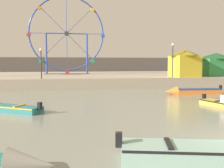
% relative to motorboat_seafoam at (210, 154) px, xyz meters
% --- Properties ---
extents(quay_promenade, '(110.00, 23.55, 1.26)m').
position_rel_motorboat_seafoam_xyz_m(quay_promenade, '(2.27, 32.81, 0.33)').
color(quay_promenade, tan).
rests_on(quay_promenade, ground_plane).
extents(distant_town_skyline, '(140.00, 3.00, 4.40)m').
position_rel_motorboat_seafoam_xyz_m(distant_town_skyline, '(2.27, 58.08, 1.90)').
color(distant_town_skyline, '#564C47').
rests_on(distant_town_skyline, ground_plane).
extents(motorboat_seafoam, '(4.95, 2.35, 1.19)m').
position_rel_motorboat_seafoam_xyz_m(motorboat_seafoam, '(0.00, 0.00, 0.00)').
color(motorboat_seafoam, '#93BCAD').
rests_on(motorboat_seafoam, ground_plane).
extents(motorboat_orange_hull, '(5.75, 1.37, 1.08)m').
position_rel_motorboat_seafoam_xyz_m(motorboat_orange_hull, '(7.43, 15.76, -0.02)').
color(motorboat_orange_hull, orange).
rests_on(motorboat_orange_hull, ground_plane).
extents(motorboat_teal_painted, '(4.70, 3.51, 1.03)m').
position_rel_motorboat_seafoam_xyz_m(motorboat_teal_painted, '(-8.26, 9.92, -0.09)').
color(motorboat_teal_painted, teal).
rests_on(motorboat_teal_painted, ground_plane).
extents(ferris_wheel_blue_frame, '(12.15, 1.20, 12.31)m').
position_rel_motorboat_seafoam_xyz_m(ferris_wheel_blue_frame, '(-4.28, 34.25, 7.15)').
color(ferris_wheel_blue_frame, '#334CA8').
rests_on(ferris_wheel_blue_frame, quay_promenade).
extents(carnival_booth_yellow_awning, '(3.39, 3.69, 3.42)m').
position_rel_motorboat_seafoam_xyz_m(carnival_booth_yellow_awning, '(10.23, 22.84, 2.74)').
color(carnival_booth_yellow_awning, yellow).
rests_on(carnival_booth_yellow_awning, quay_promenade).
extents(carnival_booth_green_kiosk, '(4.31, 3.48, 3.07)m').
position_rel_motorboat_seafoam_xyz_m(carnival_booth_green_kiosk, '(15.29, 24.01, 2.56)').
color(carnival_booth_green_kiosk, '#33934C').
rests_on(carnival_booth_green_kiosk, quay_promenade).
extents(promenade_lamp_near, '(0.32, 0.32, 4.08)m').
position_rel_motorboat_seafoam_xyz_m(promenade_lamp_near, '(8.17, 21.72, 3.62)').
color(promenade_lamp_near, '#2D2D33').
rests_on(promenade_lamp_near, quay_promenade).
extents(promenade_lamp_far, '(0.32, 0.32, 3.35)m').
position_rel_motorboat_seafoam_xyz_m(promenade_lamp_far, '(-7.02, 21.75, 3.20)').
color(promenade_lamp_far, '#2D2D33').
rests_on(promenade_lamp_far, quay_promenade).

